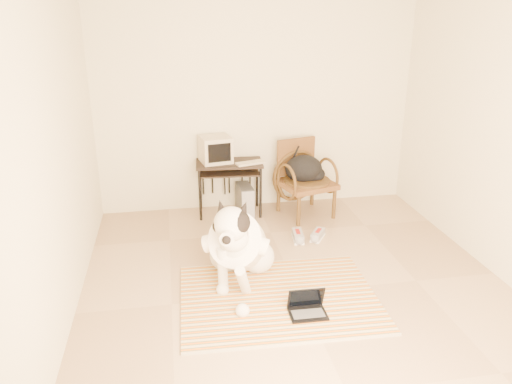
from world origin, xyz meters
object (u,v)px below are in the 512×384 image
object	(u,v)px
computer_desk	(229,170)
rattan_chair	(304,178)
dog	(238,245)
laptop	(307,307)
crt_monitor	(216,149)
pc_tower	(245,200)
backpack	(305,170)

from	to	relation	value
computer_desk	rattan_chair	bearing A→B (deg)	-9.46
computer_desk	rattan_chair	size ratio (longest dim) A/B	0.91
dog	computer_desk	size ratio (longest dim) A/B	1.59
dog	laptop	size ratio (longest dim) A/B	4.15
dog	computer_desk	bearing A→B (deg)	85.61
crt_monitor	rattan_chair	bearing A→B (deg)	-11.13
dog	pc_tower	size ratio (longest dim) A/B	3.29
laptop	backpack	xyz separation A→B (m)	(0.56, 2.17, 0.51)
crt_monitor	pc_tower	bearing A→B (deg)	-14.66
laptop	computer_desk	size ratio (longest dim) A/B	0.38
laptop	pc_tower	distance (m)	2.32
laptop	crt_monitor	world-z (taller)	crt_monitor
rattan_chair	backpack	xyz separation A→B (m)	(0.00, -0.02, 0.12)
rattan_chair	backpack	bearing A→B (deg)	-80.78
rattan_chair	backpack	size ratio (longest dim) A/B	1.86
pc_tower	rattan_chair	size ratio (longest dim) A/B	0.44
computer_desk	laptop	bearing A→B (deg)	-81.08
pc_tower	computer_desk	bearing A→B (deg)	170.45
laptop	pc_tower	size ratio (longest dim) A/B	0.79
dog	crt_monitor	xyz separation A→B (m)	(-0.03, 1.74, 0.45)
backpack	computer_desk	bearing A→B (deg)	169.18
computer_desk	backpack	size ratio (longest dim) A/B	1.69
dog	pc_tower	xyz separation A→B (m)	(0.32, 1.65, -0.20)
laptop	rattan_chair	xyz separation A→B (m)	(0.56, 2.19, 0.39)
computer_desk	backpack	distance (m)	0.94
backpack	pc_tower	bearing A→B (deg)	168.87
dog	laptop	distance (m)	0.88
pc_tower	rattan_chair	world-z (taller)	rattan_chair
computer_desk	rattan_chair	xyz separation A→B (m)	(0.92, -0.15, -0.11)
crt_monitor	dog	bearing A→B (deg)	-89.02
laptop	pc_tower	bearing A→B (deg)	94.47
laptop	pc_tower	world-z (taller)	pc_tower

